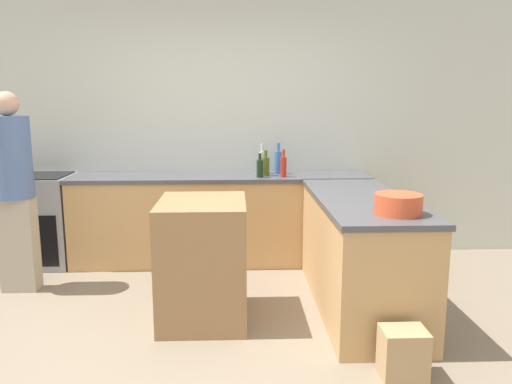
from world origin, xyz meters
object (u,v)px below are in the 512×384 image
object	(u,v)px
water_bottle_blue	(278,161)
olive_oil_bottle	(266,166)
paper_bag	(403,354)
person_by_range	(14,185)
vinegar_bottle_clear	(262,162)
mixing_bowl	(398,204)
wine_bottle_dark	(260,168)
island_table	(203,260)
hot_sauce_bottle	(284,166)
range_oven	(37,220)

from	to	relation	value
water_bottle_blue	olive_oil_bottle	world-z (taller)	water_bottle_blue
paper_bag	person_by_range	bearing A→B (deg)	151.99
vinegar_bottle_clear	water_bottle_blue	bearing A→B (deg)	-7.86
mixing_bowl	paper_bag	bearing A→B (deg)	-99.60
water_bottle_blue	vinegar_bottle_clear	distance (m)	0.16
wine_bottle_dark	water_bottle_blue	bearing A→B (deg)	50.49
island_table	mixing_bowl	distance (m)	1.46
olive_oil_bottle	paper_bag	bearing A→B (deg)	-72.45
island_table	mixing_bowl	bearing A→B (deg)	-17.90
hot_sauce_bottle	paper_bag	world-z (taller)	hot_sauce_bottle
olive_oil_bottle	person_by_range	xyz separation A→B (m)	(-2.16, -0.66, -0.06)
wine_bottle_dark	person_by_range	bearing A→B (deg)	-165.13
olive_oil_bottle	wine_bottle_dark	world-z (taller)	olive_oil_bottle
wine_bottle_dark	person_by_range	size ratio (longest dim) A/B	0.14
water_bottle_blue	vinegar_bottle_clear	xyz separation A→B (m)	(-0.16, 0.02, -0.00)
range_oven	island_table	distance (m)	2.20
vinegar_bottle_clear	paper_bag	distance (m)	2.59
vinegar_bottle_clear	person_by_range	bearing A→B (deg)	-158.99
range_oven	water_bottle_blue	distance (m)	2.48
hot_sauce_bottle	water_bottle_blue	bearing A→B (deg)	98.04
mixing_bowl	olive_oil_bottle	world-z (taller)	olive_oil_bottle
wine_bottle_dark	range_oven	bearing A→B (deg)	176.02
range_oven	wine_bottle_dark	xyz separation A→B (m)	(2.22, -0.15, 0.53)
vinegar_bottle_clear	hot_sauce_bottle	bearing A→B (deg)	-52.02
person_by_range	vinegar_bottle_clear	bearing A→B (deg)	21.01
water_bottle_blue	paper_bag	bearing A→B (deg)	-76.55
person_by_range	olive_oil_bottle	bearing A→B (deg)	17.04
olive_oil_bottle	paper_bag	xyz separation A→B (m)	(0.69, -2.18, -0.84)
island_table	paper_bag	size ratio (longest dim) A/B	2.99
wine_bottle_dark	paper_bag	xyz separation A→B (m)	(0.75, -2.07, -0.83)
range_oven	wine_bottle_dark	bearing A→B (deg)	-3.98
water_bottle_blue	paper_bag	distance (m)	2.53
island_table	vinegar_bottle_clear	bearing A→B (deg)	70.50
island_table	vinegar_bottle_clear	xyz separation A→B (m)	(0.51, 1.45, 0.56)
island_table	mixing_bowl	xyz separation A→B (m)	(1.31, -0.42, 0.51)
island_table	vinegar_bottle_clear	distance (m)	1.64
island_table	olive_oil_bottle	size ratio (longest dim) A/B	3.61
range_oven	water_bottle_blue	xyz separation A→B (m)	(2.41, 0.09, 0.56)
water_bottle_blue	wine_bottle_dark	world-z (taller)	water_bottle_blue
water_bottle_blue	range_oven	bearing A→B (deg)	-177.97
olive_oil_bottle	vinegar_bottle_clear	xyz separation A→B (m)	(-0.03, 0.16, 0.02)
vinegar_bottle_clear	person_by_range	distance (m)	2.29
olive_oil_bottle	wine_bottle_dark	distance (m)	0.12
vinegar_bottle_clear	person_by_range	size ratio (longest dim) A/B	0.18
mixing_bowl	hot_sauce_bottle	bearing A→B (deg)	110.21
wine_bottle_dark	paper_bag	distance (m)	2.36
hot_sauce_bottle	person_by_range	distance (m)	2.40
hot_sauce_bottle	paper_bag	xyz separation A→B (m)	(0.52, -2.09, -0.85)
range_oven	hot_sauce_bottle	xyz separation A→B (m)	(2.45, -0.14, 0.55)
mixing_bowl	hot_sauce_bottle	distance (m)	1.73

